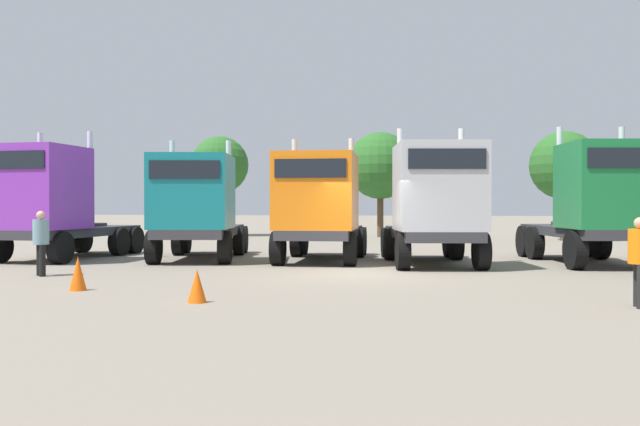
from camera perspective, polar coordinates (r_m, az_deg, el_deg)
The scene contains 13 objects.
ground at distance 17.57m, azimuth 3.69°, elevation -5.27°, with size 200.00×200.00×0.00m, color gray.
semi_truck_purple at distance 23.23m, azimuth -22.43°, elevation 0.92°, with size 2.81×5.96×4.31m.
semi_truck_teal at distance 21.70m, azimuth -10.72°, elevation 0.62°, with size 3.53×6.35×4.00m.
semi_truck_orange at distance 20.75m, azimuth -0.10°, elevation 0.68°, with size 2.73×5.80×4.01m.
semi_truck_silver at distance 19.72m, azimuth 10.01°, elevation 0.91°, with size 3.44×6.13×4.19m.
semi_truck_green at distance 21.21m, azimuth 23.06°, elevation 0.80°, with size 3.44×6.30×4.23m.
visitor_in_hivis at distance 12.93m, azimuth 26.07°, elevation -3.34°, with size 0.43×0.45×1.61m.
visitor_with_camera at distance 18.27m, azimuth -23.11°, elevation -2.05°, with size 0.57×0.57×1.67m.
traffic_cone_near at distance 14.93m, azimuth -20.31°, elevation -4.96°, with size 0.36×0.36×0.73m, color #F2590C.
traffic_cone_far at distance 12.49m, azimuth -10.65°, elevation -6.25°, with size 0.36×0.36×0.63m, color #F2590C.
oak_far_left at distance 39.42m, azimuth -8.71°, elevation 4.12°, with size 3.40×3.40×5.92m.
oak_far_centre at distance 37.79m, azimuth 5.27°, elevation 4.10°, with size 3.84×3.84×6.02m.
oak_far_right at distance 36.08m, azimuth 20.47°, elevation 3.89°, with size 3.51×3.51×5.64m.
Camera 1 is at (1.83, -17.38, 1.81)m, focal length 36.79 mm.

